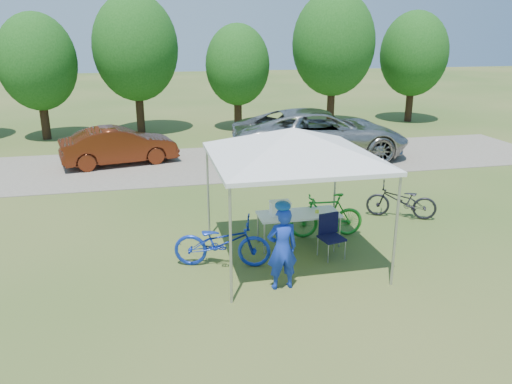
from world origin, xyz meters
TOP-DOWN VIEW (x-y plane):
  - ground at (0.00, 0.00)m, footprint 100.00×100.00m
  - gravel_strip at (0.00, 8.00)m, footprint 24.00×5.00m
  - canopy at (0.00, 0.00)m, footprint 4.53×4.53m
  - treeline at (-0.29, 14.05)m, footprint 24.89×4.28m
  - folding_table at (0.35, 0.63)m, footprint 1.77×0.74m
  - folding_chair at (0.83, -0.04)m, footprint 0.54×0.56m
  - cooler at (-0.07, 0.63)m, footprint 0.43×0.29m
  - ice_cream_cup at (0.75, 0.58)m, footprint 0.08×0.08m
  - cyclist at (-0.52, -1.17)m, footprint 0.59×0.40m
  - bike_blue at (-1.43, -0.04)m, footprint 2.03×1.14m
  - bike_green at (1.10, 0.92)m, footprint 1.73×0.60m
  - bike_dark at (3.34, 1.65)m, footprint 1.79×1.30m
  - minivan at (3.42, 8.00)m, footprint 6.57×3.40m
  - sedan at (-3.73, 8.60)m, footprint 4.14×2.19m

SIDE VIEW (x-z plane):
  - ground at x=0.00m, z-range 0.00..0.00m
  - gravel_strip at x=0.00m, z-range 0.00..0.02m
  - bike_dark at x=3.34m, z-range 0.00..0.90m
  - bike_blue at x=-1.43m, z-range 0.00..1.01m
  - bike_green at x=1.10m, z-range 0.00..1.02m
  - folding_chair at x=0.83m, z-range 0.08..0.98m
  - sedan at x=-3.73m, z-range 0.02..1.32m
  - folding_table at x=0.35m, z-range 0.32..1.05m
  - ice_cream_cup at x=0.75m, z-range 0.73..0.79m
  - cyclist at x=-0.52m, z-range 0.00..1.56m
  - cooler at x=-0.07m, z-range 0.73..1.04m
  - minivan at x=3.42m, z-range 0.02..1.79m
  - canopy at x=0.00m, z-range 1.15..4.15m
  - treeline at x=-0.29m, z-range 0.38..6.68m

